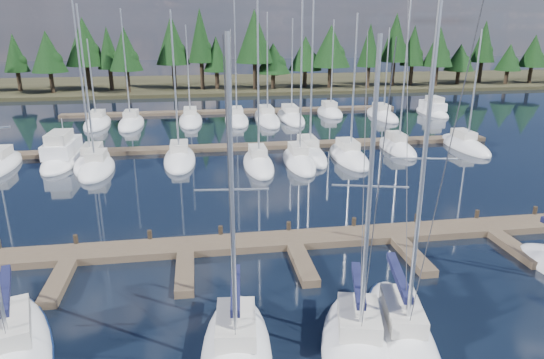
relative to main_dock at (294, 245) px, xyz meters
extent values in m
plane|color=black|center=(0.00, 12.64, -0.20)|extent=(260.00, 260.00, 0.00)
cube|color=#33301C|center=(0.00, 72.64, 0.10)|extent=(220.00, 30.00, 0.60)
cube|color=brown|center=(0.00, 0.64, 0.00)|extent=(44.00, 2.00, 0.40)
cube|color=brown|center=(-12.00, -2.36, 0.00)|extent=(0.90, 4.00, 0.40)
cube|color=brown|center=(-6.00, -2.36, 0.00)|extent=(0.90, 4.00, 0.40)
cube|color=brown|center=(0.00, -2.36, 0.00)|extent=(0.90, 4.00, 0.40)
cube|color=brown|center=(6.00, -2.36, 0.00)|extent=(0.90, 4.00, 0.40)
cube|color=brown|center=(12.00, -2.36, 0.00)|extent=(0.90, 4.00, 0.40)
cylinder|color=#2F241A|center=(-12.00, 1.64, 0.25)|extent=(0.26, 0.26, 0.90)
cylinder|color=#2F241A|center=(-8.00, 1.64, 0.25)|extent=(0.26, 0.26, 0.90)
cylinder|color=#2F241A|center=(-4.00, 1.64, 0.25)|extent=(0.26, 0.26, 0.90)
cylinder|color=#2F241A|center=(0.00, 1.64, 0.25)|extent=(0.26, 0.26, 0.90)
cylinder|color=#2F241A|center=(4.00, 1.64, 0.25)|extent=(0.26, 0.26, 0.90)
cylinder|color=#2F241A|center=(8.00, 1.64, 0.25)|extent=(0.26, 0.26, 0.90)
cylinder|color=#2F241A|center=(12.00, 1.64, 0.25)|extent=(0.26, 0.26, 0.90)
cylinder|color=#2F241A|center=(16.00, 1.64, 0.25)|extent=(0.26, 0.26, 0.90)
cube|color=brown|center=(0.00, 22.64, 0.00)|extent=(50.00, 1.80, 0.40)
cube|color=brown|center=(0.00, 42.64, 0.00)|extent=(46.00, 1.80, 0.40)
ellipsoid|color=white|center=(-12.24, -7.76, -0.05)|extent=(5.28, 9.39, 1.90)
cube|color=beige|center=(-12.37, -7.33, 1.15)|extent=(2.29, 3.19, 0.70)
cylinder|color=silver|center=(-12.70, -6.30, 1.90)|extent=(1.29, 3.81, 0.12)
cube|color=#15173A|center=(-12.70, -6.30, 2.05)|extent=(1.46, 3.71, 0.30)
ellipsoid|color=#0D1D44|center=(-12.24, -7.76, 0.02)|extent=(5.49, 9.76, 0.18)
ellipsoid|color=white|center=(-3.99, -9.02, -0.05)|extent=(3.42, 8.41, 1.90)
cube|color=beige|center=(-3.95, -8.61, 1.15)|extent=(1.71, 2.75, 0.70)
cylinder|color=silver|center=(-4.03, -9.43, 6.22)|extent=(0.17, 0.17, 10.86)
cylinder|color=silver|center=(-3.86, -7.64, 1.90)|extent=(0.46, 3.60, 0.12)
cube|color=#15173A|center=(-3.86, -7.64, 2.05)|extent=(0.67, 3.46, 0.30)
cylinder|color=silver|center=(-4.03, -9.43, 6.77)|extent=(2.40, 0.29, 0.07)
cylinder|color=#3F3F44|center=(-4.19, -11.19, 6.07)|extent=(0.36, 3.54, 11.16)
cylinder|color=#3F3F44|center=(-3.83, -7.27, 6.07)|extent=(0.44, 4.36, 11.17)
ellipsoid|color=white|center=(0.64, -9.30, -0.05)|extent=(4.59, 8.07, 1.90)
cube|color=beige|center=(0.73, -8.93, 1.15)|extent=(2.09, 2.74, 0.70)
cylinder|color=silver|center=(0.54, -9.66, 6.19)|extent=(0.19, 0.19, 10.78)
cylinder|color=silver|center=(0.95, -8.04, 1.90)|extent=(0.94, 3.28, 0.12)
cube|color=#15173A|center=(0.95, -8.04, 2.05)|extent=(1.12, 3.19, 0.30)
cylinder|color=silver|center=(0.54, -9.66, 6.72)|extent=(2.47, 0.69, 0.07)
cylinder|color=#3F3F44|center=(0.14, -11.25, 6.04)|extent=(0.84, 3.21, 11.09)
cylinder|color=#3F3F44|center=(1.04, -7.71, 6.04)|extent=(1.03, 3.95, 11.09)
ellipsoid|color=white|center=(2.49, -9.15, -0.05)|extent=(4.19, 9.20, 1.90)
cube|color=beige|center=(2.58, -8.72, 1.15)|extent=(1.89, 3.06, 0.70)
cylinder|color=silver|center=(2.40, -9.59, 6.95)|extent=(0.19, 0.19, 12.31)
cylinder|color=silver|center=(2.80, -7.67, 1.90)|extent=(0.91, 3.86, 0.12)
cube|color=#15173A|center=(2.80, -7.67, 2.05)|extent=(1.10, 3.73, 0.30)
cylinder|color=silver|center=(2.40, -9.59, 7.57)|extent=(2.17, 0.51, 0.07)
cylinder|color=#3F3F44|center=(2.01, -11.46, 6.80)|extent=(0.81, 3.78, 12.62)
cylinder|color=#3F3F44|center=(2.88, -7.28, 6.80)|extent=(0.99, 4.65, 12.62)
ellipsoid|color=#0D1D44|center=(2.49, -9.15, 0.02)|extent=(4.36, 9.57, 0.18)
ellipsoid|color=white|center=(-22.12, 19.12, -0.05)|extent=(2.60, 8.30, 1.90)
ellipsoid|color=white|center=(-13.65, 16.83, -0.05)|extent=(2.77, 7.06, 1.90)
cube|color=beige|center=(-13.65, 17.18, 1.15)|extent=(1.52, 2.26, 0.70)
cylinder|color=silver|center=(-13.65, 16.47, 7.00)|extent=(0.16, 0.16, 12.40)
ellipsoid|color=white|center=(-14.43, 19.16, -0.05)|extent=(2.76, 8.06, 1.90)
cube|color=beige|center=(-14.43, 19.56, 1.15)|extent=(1.52, 2.58, 0.70)
cylinder|color=silver|center=(-14.43, 18.75, 8.30)|extent=(0.16, 0.16, 15.02)
ellipsoid|color=white|center=(-6.79, 18.79, -0.05)|extent=(2.82, 8.51, 1.90)
cube|color=beige|center=(-6.79, 19.22, 1.15)|extent=(1.55, 2.72, 0.70)
cylinder|color=silver|center=(-6.79, 18.36, 6.81)|extent=(0.16, 0.16, 12.03)
ellipsoid|color=white|center=(0.05, 16.14, -0.05)|extent=(2.52, 8.17, 1.90)
cube|color=beige|center=(0.05, 16.55, 1.15)|extent=(1.38, 2.61, 0.70)
cylinder|color=silver|center=(0.05, 15.74, 7.24)|extent=(0.16, 0.16, 12.88)
ellipsoid|color=white|center=(3.69, 16.38, -0.05)|extent=(2.46, 8.28, 1.90)
cube|color=beige|center=(3.69, 16.80, 1.15)|extent=(1.35, 2.65, 0.70)
cylinder|color=silver|center=(3.69, 15.97, 7.35)|extent=(0.16, 0.16, 13.10)
ellipsoid|color=white|center=(5.20, 18.96, -0.05)|extent=(2.69, 9.37, 1.90)
cube|color=beige|center=(5.20, 19.43, 1.15)|extent=(1.48, 3.00, 0.70)
cylinder|color=silver|center=(5.20, 18.50, 7.76)|extent=(0.16, 0.16, 13.94)
ellipsoid|color=white|center=(8.58, 17.27, -0.05)|extent=(2.81, 8.57, 1.90)
cube|color=beige|center=(8.58, 17.69, 1.15)|extent=(1.55, 2.74, 0.70)
cylinder|color=silver|center=(8.58, 16.84, 6.69)|extent=(0.16, 0.16, 11.79)
ellipsoid|color=white|center=(14.23, 19.59, -0.05)|extent=(2.43, 7.59, 1.90)
cube|color=beige|center=(14.23, 19.97, 1.15)|extent=(1.34, 2.43, 0.70)
cylinder|color=silver|center=(14.23, 19.21, 8.22)|extent=(0.16, 0.16, 14.85)
ellipsoid|color=white|center=(21.35, 19.52, -0.05)|extent=(2.60, 8.52, 1.90)
cube|color=beige|center=(21.35, 19.94, 1.15)|extent=(1.43, 2.73, 0.70)
cylinder|color=silver|center=(21.35, 19.09, 6.02)|extent=(0.16, 0.16, 10.44)
ellipsoid|color=white|center=(-17.16, 36.79, -0.05)|extent=(2.89, 8.77, 1.90)
cube|color=beige|center=(-17.16, 37.23, 1.15)|extent=(1.59, 2.81, 0.70)
cylinder|color=silver|center=(-17.16, 36.35, 5.40)|extent=(0.16, 0.16, 9.21)
ellipsoid|color=white|center=(-13.06, 36.17, -0.05)|extent=(2.92, 9.17, 1.90)
cube|color=beige|center=(-13.06, 36.63, 1.15)|extent=(1.61, 2.94, 0.70)
cylinder|color=silver|center=(-13.06, 35.71, 7.06)|extent=(0.16, 0.16, 12.52)
ellipsoid|color=white|center=(-5.90, 37.05, -0.05)|extent=(2.89, 9.64, 1.90)
cube|color=beige|center=(-5.90, 37.53, 1.15)|extent=(1.59, 3.09, 0.70)
cylinder|color=silver|center=(-5.90, 36.57, 6.16)|extent=(0.16, 0.16, 10.73)
ellipsoid|color=white|center=(-0.14, 36.55, -0.05)|extent=(2.88, 9.39, 1.90)
cube|color=beige|center=(-0.14, 37.02, 1.15)|extent=(1.58, 3.00, 0.70)
cylinder|color=silver|center=(-0.14, 36.08, 7.72)|extent=(0.16, 0.16, 13.85)
ellipsoid|color=white|center=(3.76, 36.63, -0.05)|extent=(2.90, 11.62, 1.90)
cube|color=beige|center=(3.76, 37.21, 1.15)|extent=(1.59, 3.72, 0.70)
cylinder|color=silver|center=(3.76, 36.04, 6.89)|extent=(0.16, 0.16, 12.18)
ellipsoid|color=white|center=(6.93, 36.94, -0.05)|extent=(2.99, 10.95, 1.90)
cube|color=beige|center=(6.93, 37.49, 1.15)|extent=(1.64, 3.50, 0.70)
cylinder|color=silver|center=(6.93, 36.39, 6.53)|extent=(0.16, 0.16, 11.46)
ellipsoid|color=white|center=(12.88, 39.55, -0.05)|extent=(2.99, 7.33, 1.90)
cube|color=beige|center=(12.88, 39.92, 1.15)|extent=(1.64, 2.35, 0.70)
cylinder|color=silver|center=(12.88, 39.19, 6.46)|extent=(0.16, 0.16, 11.32)
ellipsoid|color=white|center=(19.16, 36.41, -0.05)|extent=(2.75, 9.16, 1.90)
cube|color=beige|center=(19.16, 36.86, 1.15)|extent=(1.51, 2.93, 0.70)
cylinder|color=silver|center=(19.16, 35.95, 5.98)|extent=(0.16, 0.16, 10.37)
ellipsoid|color=white|center=(-17.17, 20.44, -0.10)|extent=(3.35, 9.36, 1.86)
cube|color=white|center=(-17.17, 20.44, 1.14)|extent=(2.46, 5.17, 1.24)
cube|color=beige|center=(-17.19, 19.98, 2.17)|extent=(1.79, 3.29, 0.93)
cylinder|color=silver|center=(-17.15, 21.37, 2.79)|extent=(0.08, 0.08, 1.65)
ellipsoid|color=white|center=(26.90, 37.83, -0.10)|extent=(2.73, 7.96, 1.59)
cube|color=white|center=(26.90, 37.83, 0.94)|extent=(2.03, 4.38, 1.06)
cube|color=beige|center=(26.91, 37.43, 1.82)|extent=(1.48, 2.79, 0.79)
cylinder|color=silver|center=(26.90, 38.62, 2.35)|extent=(0.08, 0.08, 1.41)
cylinder|color=black|center=(-35.12, 66.04, 2.03)|extent=(0.70, 0.70, 3.26)
cone|color=black|center=(-35.12, 66.04, 6.82)|extent=(4.14, 4.14, 6.33)
ellipsoid|color=black|center=(-34.62, 66.04, 5.37)|extent=(2.48, 2.48, 2.48)
cylinder|color=black|center=(-28.95, 62.85, 2.11)|extent=(0.70, 0.70, 3.42)
cone|color=black|center=(-28.95, 62.85, 7.15)|extent=(5.74, 5.74, 6.66)
ellipsoid|color=black|center=(-28.45, 62.85, 5.63)|extent=(3.45, 3.45, 3.45)
cylinder|color=black|center=(-23.64, 65.98, 2.47)|extent=(0.70, 0.70, 4.14)
cone|color=black|center=(-23.64, 65.98, 8.56)|extent=(6.78, 6.78, 8.05)
ellipsoid|color=black|center=(-23.14, 65.98, 6.72)|extent=(4.07, 4.07, 4.07)
cylinder|color=black|center=(-19.67, 65.15, 2.21)|extent=(0.70, 0.70, 3.63)
cone|color=black|center=(-19.67, 65.15, 7.55)|extent=(3.99, 3.99, 7.06)
ellipsoid|color=black|center=(-19.17, 65.15, 5.94)|extent=(2.39, 2.39, 2.39)
cylinder|color=black|center=(-16.38, 61.45, 2.21)|extent=(0.70, 0.70, 3.63)
cone|color=black|center=(-16.38, 61.45, 7.56)|extent=(5.48, 5.48, 7.07)
ellipsoid|color=black|center=(-15.88, 61.45, 5.95)|extent=(3.29, 3.29, 3.29)
cylinder|color=black|center=(-8.78, 65.04, 2.52)|extent=(0.70, 0.70, 4.26)
cone|color=black|center=(-8.78, 65.04, 8.79)|extent=(5.89, 5.89, 8.28)
ellipsoid|color=black|center=(-8.28, 65.04, 6.90)|extent=(3.54, 3.54, 3.54)
cylinder|color=black|center=(-3.88, 63.56, 2.73)|extent=(0.70, 0.70, 4.66)
cone|color=black|center=(-3.88, 63.56, 9.59)|extent=(4.46, 4.46, 9.06)
ellipsoid|color=black|center=(-3.38, 63.56, 7.52)|extent=(2.68, 2.68, 2.68)
cylinder|color=black|center=(-1.28, 63.50, 1.93)|extent=(0.70, 0.70, 3.08)
cone|color=black|center=(-1.28, 63.50, 6.47)|extent=(4.59, 4.59, 5.98)
ellipsoid|color=black|center=(-0.78, 63.50, 5.10)|extent=(2.75, 2.75, 2.75)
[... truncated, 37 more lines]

